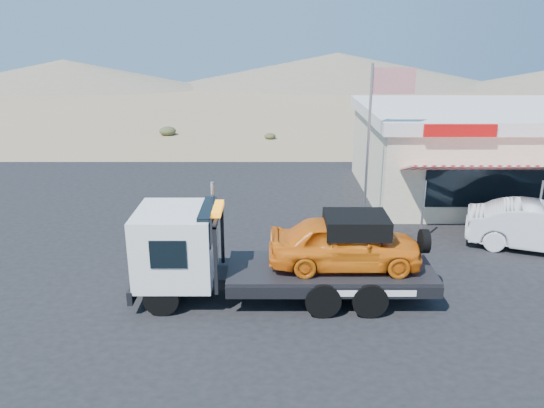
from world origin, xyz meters
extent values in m
plane|color=#987856|center=(0.00, 0.00, 0.00)|extent=(120.00, 120.00, 0.00)
cube|color=black|center=(2.00, 3.00, 0.01)|extent=(32.00, 24.00, 0.02)
cylinder|color=black|center=(-1.58, -1.73, 0.48)|extent=(0.93, 0.28, 0.93)
cylinder|color=black|center=(-1.58, 0.13, 0.48)|extent=(0.93, 0.28, 0.93)
cylinder|color=black|center=(2.59, -1.73, 0.48)|extent=(0.93, 0.51, 0.93)
cylinder|color=black|center=(2.59, 0.13, 0.48)|extent=(0.93, 0.51, 0.93)
cylinder|color=black|center=(3.80, -1.73, 0.48)|extent=(0.93, 0.51, 0.93)
cylinder|color=black|center=(3.80, 0.13, 0.48)|extent=(0.93, 0.51, 0.93)
cube|color=black|center=(1.85, -0.80, 0.62)|extent=(7.60, 0.93, 0.28)
cube|color=white|center=(-1.30, -0.80, 1.60)|extent=(2.04, 2.18, 1.95)
cube|color=black|center=(-0.42, -0.80, 2.24)|extent=(0.32, 1.85, 0.83)
cube|color=black|center=(-0.14, -0.80, 1.55)|extent=(0.09, 2.04, 1.85)
cube|color=orange|center=(-0.14, -0.80, 2.61)|extent=(0.23, 1.11, 0.14)
cube|color=black|center=(2.87, -0.80, 0.88)|extent=(5.56, 2.13, 0.14)
imported|color=orange|center=(3.24, -0.80, 1.64)|extent=(4.08, 1.64, 1.39)
cube|color=black|center=(3.52, -0.80, 2.17)|extent=(1.67, 1.39, 0.51)
imported|color=silver|center=(10.29, 2.54, 0.80)|extent=(5.03, 3.20, 1.57)
cube|color=beige|center=(10.50, 9.00, 1.72)|extent=(10.00, 8.00, 3.40)
cube|color=white|center=(10.50, 9.00, 3.67)|extent=(10.40, 8.40, 0.50)
cube|color=red|center=(8.00, 4.74, 3.67)|extent=(2.60, 0.12, 0.45)
cube|color=black|center=(10.50, 4.98, 1.52)|extent=(7.00, 0.06, 1.60)
cube|color=red|center=(10.50, 4.10, 2.47)|extent=(9.00, 1.73, 0.61)
cylinder|color=#99999E|center=(6.50, 3.30, 1.12)|extent=(0.08, 0.08, 2.20)
cylinder|color=#99999E|center=(10.50, 3.30, 1.12)|extent=(0.08, 0.08, 2.20)
cylinder|color=#99999E|center=(4.70, 4.50, 3.02)|extent=(0.10, 0.10, 6.00)
cube|color=#B20C14|center=(5.45, 4.50, 5.42)|extent=(1.50, 0.02, 0.90)
ellipsoid|color=#373C20|center=(-6.06, 23.07, 0.32)|extent=(1.18, 1.18, 0.64)
ellipsoid|color=#373C20|center=(1.17, 21.68, 0.21)|extent=(0.78, 0.78, 0.42)
cone|color=#726B59|center=(-25.00, 55.00, 1.75)|extent=(36.00, 36.00, 3.50)
cone|color=#726B59|center=(10.00, 58.00, 2.10)|extent=(44.00, 44.00, 4.20)
camera|label=1|loc=(1.28, -13.98, 7.10)|focal=35.00mm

